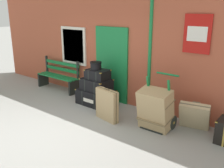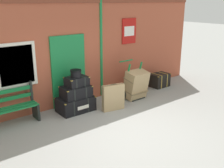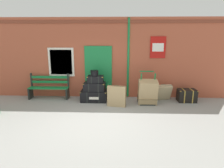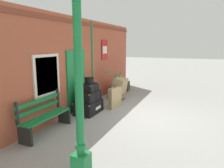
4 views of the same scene
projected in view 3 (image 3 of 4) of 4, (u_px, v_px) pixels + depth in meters
name	position (u px, v px, depth m)	size (l,w,h in m)	color
ground_plane	(94.00, 121.00, 6.12)	(60.00, 60.00, 0.00)	gray
brick_facade	(101.00, 58.00, 8.26)	(10.40, 0.35, 3.20)	#AD5138
platform_bench	(49.00, 88.00, 8.19)	(1.60, 0.43, 1.01)	#197A3D
steamer_trunk_base	(94.00, 96.00, 7.92)	(1.02, 0.68, 0.43)	black
steamer_trunk_middle	(95.00, 86.00, 7.82)	(0.83, 0.58, 0.33)	black
steamer_trunk_top	(96.00, 79.00, 7.76)	(0.62, 0.46, 0.27)	black
round_hatbox	(94.00, 73.00, 7.68)	(0.31, 0.31, 0.21)	black
porters_trolley	(147.00, 96.00, 7.67)	(0.71, 0.67, 1.18)	black
large_brown_trunk	(148.00, 92.00, 7.45)	(0.70, 0.59, 0.95)	tan
suitcase_umber	(117.00, 96.00, 7.26)	(0.68, 0.28, 0.79)	tan
suitcase_caramel	(163.00, 92.00, 7.99)	(0.70, 0.51, 0.63)	tan
corner_trunk	(187.00, 95.00, 7.83)	(0.69, 0.49, 0.49)	black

